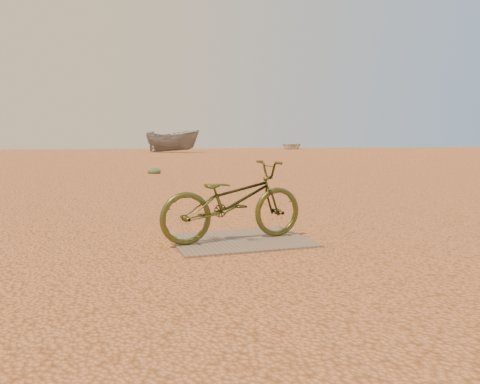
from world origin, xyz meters
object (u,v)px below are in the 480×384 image
object	(u,v)px
bicycle	(233,201)
boat_far_right	(291,145)
plywood_board	(240,240)
boat_mid_right	(172,141)

from	to	relation	value
bicycle	boat_far_right	world-z (taller)	boat_far_right
plywood_board	boat_mid_right	world-z (taller)	boat_mid_right
boat_mid_right	boat_far_right	xyz separation A→B (m)	(17.68, 11.52, -0.53)
plywood_board	boat_mid_right	bearing A→B (deg)	80.70
bicycle	boat_far_right	bearing A→B (deg)	-32.00
boat_mid_right	plywood_board	bearing A→B (deg)	-154.54
plywood_board	boat_far_right	xyz separation A→B (m)	(24.11, 50.82, 0.52)
boat_mid_right	boat_far_right	size ratio (longest dim) A/B	1.08
plywood_board	bicycle	bearing A→B (deg)	-172.35
bicycle	boat_mid_right	world-z (taller)	boat_mid_right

